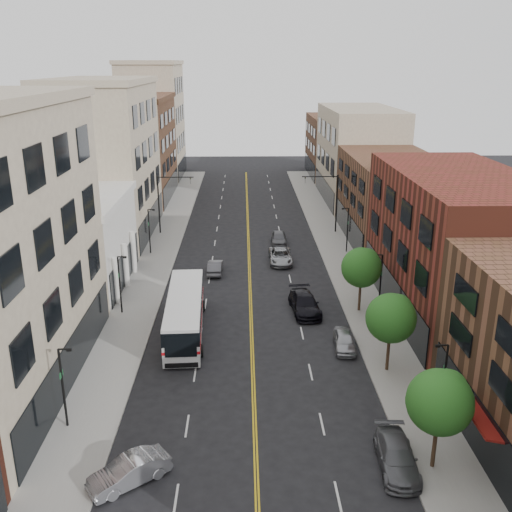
{
  "coord_description": "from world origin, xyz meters",
  "views": [
    {
      "loc": [
        -0.58,
        -20.7,
        20.35
      ],
      "look_at": [
        0.45,
        24.39,
        5.0
      ],
      "focal_mm": 40.0,
      "sensor_mm": 36.0,
      "label": 1
    }
  ],
  "objects": [
    {
      "name": "sidewalk_left",
      "position": [
        -10.0,
        35.0,
        0.07
      ],
      "size": [
        4.0,
        110.0,
        0.15
      ],
      "primitive_type": "cube",
      "color": "gray",
      "rests_on": "ground"
    },
    {
      "name": "sidewalk_right",
      "position": [
        10.0,
        35.0,
        0.07
      ],
      "size": [
        4.0,
        110.0,
        0.15
      ],
      "primitive_type": "cube",
      "color": "gray",
      "rests_on": "ground"
    },
    {
      "name": "bldg_l_white",
      "position": [
        -17.0,
        31.0,
        4.0
      ],
      "size": [
        10.0,
        14.0,
        8.0
      ],
      "primitive_type": "cube",
      "color": "silver",
      "rests_on": "ground"
    },
    {
      "name": "bldg_l_far_a",
      "position": [
        -17.0,
        48.0,
        9.0
      ],
      "size": [
        10.0,
        20.0,
        18.0
      ],
      "primitive_type": "cube",
      "color": "gray",
      "rests_on": "ground"
    },
    {
      "name": "bldg_l_far_b",
      "position": [
        -17.0,
        68.0,
        7.5
      ],
      "size": [
        10.0,
        20.0,
        15.0
      ],
      "primitive_type": "cube",
      "color": "brown",
      "rests_on": "ground"
    },
    {
      "name": "bldg_l_far_c",
      "position": [
        -17.0,
        86.0,
        10.0
      ],
      "size": [
        10.0,
        16.0,
        20.0
      ],
      "primitive_type": "cube",
      "color": "gray",
      "rests_on": "ground"
    },
    {
      "name": "bldg_r_mid",
      "position": [
        17.0,
        24.0,
        6.0
      ],
      "size": [
        10.0,
        22.0,
        12.0
      ],
      "primitive_type": "cube",
      "color": "#5A2417",
      "rests_on": "ground"
    },
    {
      "name": "bldg_r_far_a",
      "position": [
        17.0,
        45.0,
        5.0
      ],
      "size": [
        10.0,
        20.0,
        10.0
      ],
      "primitive_type": "cube",
      "color": "brown",
      "rests_on": "ground"
    },
    {
      "name": "bldg_r_far_b",
      "position": [
        17.0,
        66.0,
        7.0
      ],
      "size": [
        10.0,
        22.0,
        14.0
      ],
      "primitive_type": "cube",
      "color": "gray",
      "rests_on": "ground"
    },
    {
      "name": "bldg_r_far_c",
      "position": [
        17.0,
        86.0,
        5.5
      ],
      "size": [
        10.0,
        18.0,
        11.0
      ],
      "primitive_type": "cube",
      "color": "brown",
      "rests_on": "ground"
    },
    {
      "name": "tree_r_1",
      "position": [
        9.39,
        4.07,
        4.13
      ],
      "size": [
        3.4,
        3.4,
        5.59
      ],
      "color": "black",
      "rests_on": "sidewalk_right"
    },
    {
      "name": "tree_r_2",
      "position": [
        9.39,
        14.07,
        4.13
      ],
      "size": [
        3.4,
        3.4,
        5.59
      ],
      "color": "black",
      "rests_on": "sidewalk_right"
    },
    {
      "name": "tree_r_3",
      "position": [
        9.39,
        24.07,
        4.13
      ],
      "size": [
        3.4,
        3.4,
        5.59
      ],
      "color": "black",
      "rests_on": "sidewalk_right"
    },
    {
      "name": "lamp_l_1",
      "position": [
        -10.95,
        8.0,
        2.97
      ],
      "size": [
        0.81,
        0.55,
        5.05
      ],
      "color": "black",
      "rests_on": "sidewalk_left"
    },
    {
      "name": "lamp_l_2",
      "position": [
        -10.95,
        24.0,
        2.97
      ],
      "size": [
        0.81,
        0.55,
        5.05
      ],
      "color": "black",
      "rests_on": "sidewalk_left"
    },
    {
      "name": "lamp_l_3",
      "position": [
        -10.95,
        40.0,
        2.97
      ],
      "size": [
        0.81,
        0.55,
        5.05
      ],
      "color": "black",
      "rests_on": "sidewalk_left"
    },
    {
      "name": "lamp_r_1",
      "position": [
        10.95,
        8.0,
        2.97
      ],
      "size": [
        0.81,
        0.55,
        5.05
      ],
      "color": "black",
      "rests_on": "sidewalk_right"
    },
    {
      "name": "lamp_r_2",
      "position": [
        10.95,
        24.0,
        2.97
      ],
      "size": [
        0.81,
        0.55,
        5.05
      ],
      "color": "black",
      "rests_on": "sidewalk_right"
    },
    {
      "name": "lamp_r_3",
      "position": [
        10.95,
        40.0,
        2.97
      ],
      "size": [
        0.81,
        0.55,
        5.05
      ],
      "color": "black",
      "rests_on": "sidewalk_right"
    },
    {
      "name": "signal_mast_left",
      "position": [
        -10.27,
        48.0,
        4.65
      ],
      "size": [
        4.49,
        0.18,
        7.2
      ],
      "color": "black",
      "rests_on": "sidewalk_left"
    },
    {
      "name": "signal_mast_right",
      "position": [
        10.27,
        48.0,
        4.65
      ],
      "size": [
        4.49,
        0.18,
        7.2
      ],
      "color": "black",
      "rests_on": "sidewalk_right"
    },
    {
      "name": "city_bus",
      "position": [
        -5.24,
        20.35,
        1.81
      ],
      "size": [
        3.35,
        12.21,
        3.11
      ],
      "rotation": [
        0.0,
        0.0,
        0.05
      ],
      "color": "silver",
      "rests_on": "ground"
    },
    {
      "name": "car_angle_b",
      "position": [
        -6.46,
        3.25,
        0.7
      ],
      "size": [
        4.29,
        3.72,
        1.4
      ],
      "primitive_type": "imported",
      "rotation": [
        0.0,
        0.0,
        -0.93
      ],
      "color": "silver",
      "rests_on": "ground"
    },
    {
      "name": "car_parked_mid",
      "position": [
        7.4,
        4.08,
        0.69
      ],
      "size": [
        2.18,
        4.84,
        1.38
      ],
      "primitive_type": "imported",
      "rotation": [
        0.0,
        0.0,
        -0.05
      ],
      "color": "#525358",
      "rests_on": "ground"
    },
    {
      "name": "car_parked_far",
      "position": [
        6.9,
        17.37,
        0.65
      ],
      "size": [
        1.81,
        3.94,
        1.31
      ],
      "primitive_type": "imported",
      "rotation": [
        0.0,
        0.0,
        -0.07
      ],
      "color": "#9EA0A6",
      "rests_on": "ground"
    },
    {
      "name": "car_lane_behind",
      "position": [
        -3.49,
        33.77,
        0.66
      ],
      "size": [
        1.49,
        4.06,
        1.33
      ],
      "primitive_type": "imported",
      "rotation": [
        0.0,
        0.0,
        3.12
      ],
      "color": "#4B4A4F",
      "rests_on": "ground"
    },
    {
      "name": "car_lane_a",
      "position": [
        4.61,
        24.0,
        0.79
      ],
      "size": [
        2.72,
        5.63,
        1.58
      ],
      "primitive_type": "imported",
      "rotation": [
        0.0,
        0.0,
        0.09
      ],
      "color": "black",
      "rests_on": "ground"
    },
    {
      "name": "car_lane_b",
      "position": [
        3.36,
        36.85,
        0.72
      ],
      "size": [
        2.41,
        5.21,
        1.45
      ],
      "primitive_type": "imported",
      "rotation": [
        0.0,
        0.0,
        0.0
      ],
      "color": "gray",
      "rests_on": "ground"
    },
    {
      "name": "car_lane_c",
      "position": [
        3.57,
        43.33,
        0.75
      ],
      "size": [
        1.89,
        4.46,
        1.5
      ],
      "primitive_type": "imported",
      "rotation": [
        0.0,
        0.0,
        -0.03
      ],
      "color": "#535459",
      "rests_on": "ground"
    }
  ]
}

